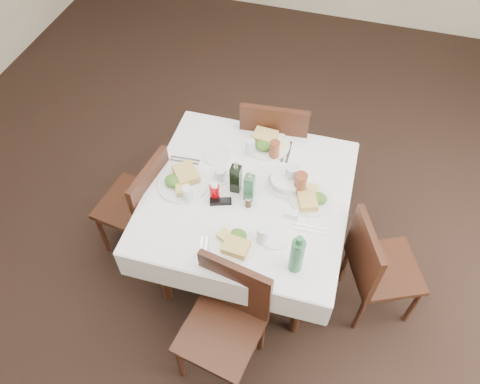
% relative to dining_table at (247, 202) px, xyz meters
% --- Properties ---
extents(ground_plane, '(7.00, 7.00, 0.00)m').
position_rel_dining_table_xyz_m(ground_plane, '(0.00, -0.10, -0.67)').
color(ground_plane, black).
extents(room_shell, '(6.04, 7.04, 2.80)m').
position_rel_dining_table_xyz_m(room_shell, '(0.00, -0.10, 1.04)').
color(room_shell, '#BDAE8F').
rests_on(room_shell, ground).
extents(dining_table, '(1.24, 1.24, 0.76)m').
position_rel_dining_table_xyz_m(dining_table, '(0.00, 0.00, 0.00)').
color(dining_table, black).
rests_on(dining_table, ground).
extents(chair_north, '(0.50, 0.50, 0.96)m').
position_rel_dining_table_xyz_m(chair_north, '(0.01, 0.67, -0.12)').
color(chair_north, black).
rests_on(chair_north, ground).
extents(chair_south, '(0.48, 0.48, 0.89)m').
position_rel_dining_table_xyz_m(chair_south, '(0.08, -0.67, -0.17)').
color(chair_south, black).
rests_on(chair_south, ground).
extents(chair_east, '(0.54, 0.54, 0.85)m').
position_rel_dining_table_xyz_m(chair_east, '(0.83, -0.10, -0.19)').
color(chair_east, black).
rests_on(chair_east, ground).
extents(chair_west, '(0.47, 0.47, 0.88)m').
position_rel_dining_table_xyz_m(chair_west, '(-0.70, -0.08, -0.17)').
color(chair_west, black).
rests_on(chair_west, ground).
extents(meal_north, '(0.29, 0.29, 0.06)m').
position_rel_dining_table_xyz_m(meal_north, '(0.01, 0.42, 0.11)').
color(meal_north, white).
rests_on(meal_north, dining_table).
extents(meal_south, '(0.27, 0.27, 0.06)m').
position_rel_dining_table_xyz_m(meal_south, '(0.03, -0.37, 0.11)').
color(meal_south, white).
rests_on(meal_south, dining_table).
extents(meal_east, '(0.26, 0.26, 0.06)m').
position_rel_dining_table_xyz_m(meal_east, '(0.38, 0.05, 0.11)').
color(meal_east, white).
rests_on(meal_east, dining_table).
extents(meal_west, '(0.31, 0.31, 0.07)m').
position_rel_dining_table_xyz_m(meal_west, '(-0.40, -0.04, 0.11)').
color(meal_west, white).
rests_on(meal_west, dining_table).
extents(side_plate_a, '(0.18, 0.18, 0.01)m').
position_rel_dining_table_xyz_m(side_plate_a, '(-0.27, 0.23, 0.10)').
color(side_plate_a, white).
rests_on(side_plate_a, dining_table).
extents(side_plate_b, '(0.17, 0.17, 0.01)m').
position_rel_dining_table_xyz_m(side_plate_b, '(0.24, -0.26, 0.09)').
color(side_plate_b, white).
rests_on(side_plate_b, dining_table).
extents(water_n, '(0.06, 0.06, 0.11)m').
position_rel_dining_table_xyz_m(water_n, '(-0.08, 0.32, 0.14)').
color(water_n, silver).
rests_on(water_n, dining_table).
extents(water_s, '(0.06, 0.06, 0.12)m').
position_rel_dining_table_xyz_m(water_s, '(0.17, -0.30, 0.15)').
color(water_s, silver).
rests_on(water_s, dining_table).
extents(water_e, '(0.08, 0.08, 0.15)m').
position_rel_dining_table_xyz_m(water_e, '(0.23, 0.15, 0.16)').
color(water_e, silver).
rests_on(water_e, dining_table).
extents(water_w, '(0.06, 0.06, 0.11)m').
position_rel_dining_table_xyz_m(water_w, '(-0.32, -0.15, 0.14)').
color(water_w, silver).
rests_on(water_w, dining_table).
extents(iced_tea_a, '(0.06, 0.06, 0.13)m').
position_rel_dining_table_xyz_m(iced_tea_a, '(0.08, 0.33, 0.16)').
color(iced_tea_a, brown).
rests_on(iced_tea_a, dining_table).
extents(iced_tea_b, '(0.08, 0.08, 0.16)m').
position_rel_dining_table_xyz_m(iced_tea_b, '(0.30, 0.09, 0.17)').
color(iced_tea_b, brown).
rests_on(iced_tea_b, dining_table).
extents(bread_basket, '(0.22, 0.22, 0.07)m').
position_rel_dining_table_xyz_m(bread_basket, '(0.21, 0.13, 0.12)').
color(bread_basket, silver).
rests_on(bread_basket, dining_table).
extents(oil_cruet_dark, '(0.06, 0.06, 0.25)m').
position_rel_dining_table_xyz_m(oil_cruet_dark, '(-0.08, 0.01, 0.20)').
color(oil_cruet_dark, black).
rests_on(oil_cruet_dark, dining_table).
extents(oil_cruet_green, '(0.06, 0.06, 0.24)m').
position_rel_dining_table_xyz_m(oil_cruet_green, '(0.02, -0.03, 0.19)').
color(oil_cruet_green, '#28663C').
rests_on(oil_cruet_green, dining_table).
extents(ketchup_bottle, '(0.06, 0.06, 0.13)m').
position_rel_dining_table_xyz_m(ketchup_bottle, '(-0.18, -0.09, 0.15)').
color(ketchup_bottle, '#AE0208').
rests_on(ketchup_bottle, dining_table).
extents(salt_shaker, '(0.03, 0.03, 0.07)m').
position_rel_dining_table_xyz_m(salt_shaker, '(-0.01, -0.02, 0.12)').
color(salt_shaker, white).
rests_on(salt_shaker, dining_table).
extents(pepper_shaker, '(0.04, 0.04, 0.08)m').
position_rel_dining_table_xyz_m(pepper_shaker, '(0.03, -0.09, 0.13)').
color(pepper_shaker, '#392617').
rests_on(pepper_shaker, dining_table).
extents(coffee_mug, '(0.12, 0.11, 0.08)m').
position_rel_dining_table_xyz_m(coffee_mug, '(-0.19, 0.06, 0.13)').
color(coffee_mug, white).
rests_on(coffee_mug, dining_table).
extents(sunglasses, '(0.14, 0.08, 0.03)m').
position_rel_dining_table_xyz_m(sunglasses, '(-0.13, -0.12, 0.10)').
color(sunglasses, black).
rests_on(sunglasses, dining_table).
extents(green_bottle, '(0.07, 0.07, 0.28)m').
position_rel_dining_table_xyz_m(green_bottle, '(0.38, -0.41, 0.21)').
color(green_bottle, '#28663C').
rests_on(green_bottle, dining_table).
extents(sugar_caddy, '(0.08, 0.05, 0.04)m').
position_rel_dining_table_xyz_m(sugar_caddy, '(0.29, -0.09, 0.11)').
color(sugar_caddy, white).
rests_on(sugar_caddy, dining_table).
extents(cutlery_n, '(0.06, 0.20, 0.01)m').
position_rel_dining_table_xyz_m(cutlery_n, '(0.15, 0.40, 0.09)').
color(cutlery_n, silver).
rests_on(cutlery_n, dining_table).
extents(cutlery_s, '(0.08, 0.18, 0.01)m').
position_rel_dining_table_xyz_m(cutlery_s, '(-0.12, -0.46, 0.09)').
color(cutlery_s, silver).
rests_on(cutlery_s, dining_table).
extents(cutlery_e, '(0.18, 0.05, 0.01)m').
position_rel_dining_table_xyz_m(cutlery_e, '(0.41, -0.15, 0.09)').
color(cutlery_e, silver).
rests_on(cutlery_e, dining_table).
extents(cutlery_w, '(0.19, 0.06, 0.01)m').
position_rel_dining_table_xyz_m(cutlery_w, '(-0.45, 0.14, 0.09)').
color(cutlery_w, silver).
rests_on(cutlery_w, dining_table).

